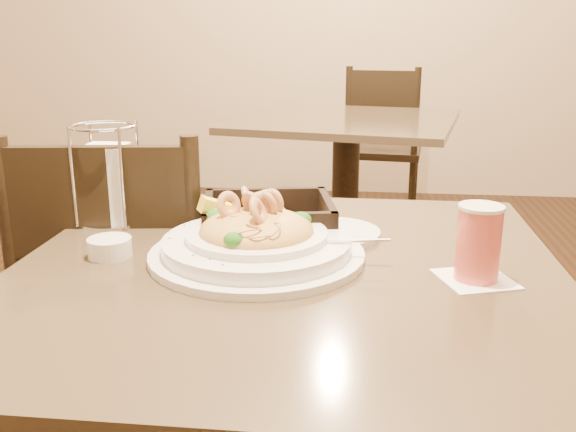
# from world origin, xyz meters

# --- Properties ---
(main_table) EXTENTS (0.90, 0.90, 0.75)m
(main_table) POSITION_xyz_m (0.00, 0.00, 0.51)
(main_table) COLOR black
(main_table) RESTS_ON ground
(background_table) EXTENTS (1.06, 1.06, 0.75)m
(background_table) POSITION_xyz_m (0.06, 1.82, 0.51)
(background_table) COLOR black
(background_table) RESTS_ON ground
(dining_chair_near) EXTENTS (0.47, 0.47, 0.93)m
(dining_chair_near) POSITION_xyz_m (-0.40, 0.30, 0.50)
(dining_chair_near) COLOR black
(dining_chair_near) RESTS_ON ground
(dining_chair_far) EXTENTS (0.47, 0.47, 0.93)m
(dining_chair_far) POSITION_xyz_m (0.24, 2.63, 0.50)
(dining_chair_far) COLOR black
(dining_chair_far) RESTS_ON ground
(pasta_bowl) EXTENTS (0.40, 0.36, 0.12)m
(pasta_bowl) POSITION_xyz_m (-0.05, 0.03, 0.78)
(pasta_bowl) COLOR white
(pasta_bowl) RESTS_ON main_table
(drink_glass) EXTENTS (0.13, 0.13, 0.12)m
(drink_glass) POSITION_xyz_m (0.30, -0.03, 0.81)
(drink_glass) COLOR white
(drink_glass) RESTS_ON main_table
(bread_basket) EXTENTS (0.27, 0.24, 0.07)m
(bread_basket) POSITION_xyz_m (-0.05, 0.17, 0.77)
(bread_basket) COLOR black
(bread_basket) RESTS_ON main_table
(napkin_caddy) EXTENTS (0.13, 0.13, 0.20)m
(napkin_caddy) POSITION_xyz_m (-0.38, 0.20, 0.84)
(napkin_caddy) COLOR silver
(napkin_caddy) RESTS_ON main_table
(side_plate) EXTENTS (0.20, 0.20, 0.01)m
(side_plate) POSITION_xyz_m (0.07, 0.17, 0.76)
(side_plate) COLOR white
(side_plate) RESTS_ON main_table
(butter_ramekin) EXTENTS (0.09, 0.09, 0.03)m
(butter_ramekin) POSITION_xyz_m (-0.30, 0.01, 0.77)
(butter_ramekin) COLOR white
(butter_ramekin) RESTS_ON main_table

